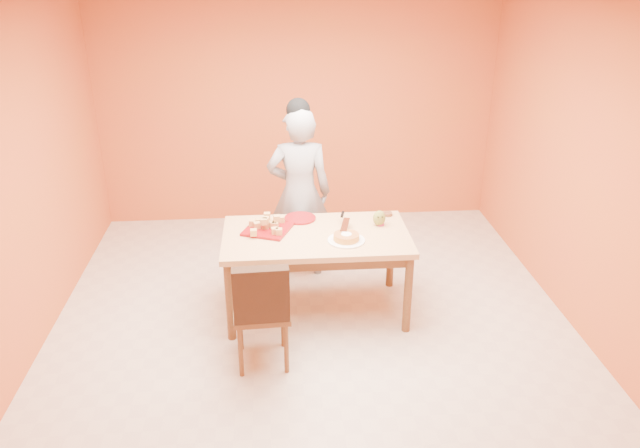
{
  "coord_description": "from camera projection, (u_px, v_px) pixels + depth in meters",
  "views": [
    {
      "loc": [
        -0.3,
        -4.49,
        3.03
      ],
      "look_at": [
        0.08,
        0.3,
        0.87
      ],
      "focal_mm": 35.0,
      "sensor_mm": 36.0,
      "label": 1
    }
  ],
  "objects": [
    {
      "name": "pastry_pile",
      "position": [
        267.0,
        222.0,
        5.38
      ],
      "size": [
        0.33,
        0.33,
        0.11
      ],
      "primitive_type": null,
      "color": "tan",
      "rests_on": "pastry_platter"
    },
    {
      "name": "wall_left",
      "position": [
        11.0,
        192.0,
        4.63
      ],
      "size": [
        0.0,
        5.0,
        5.0
      ],
      "primitive_type": "plane",
      "rotation": [
        1.57,
        0.0,
        1.57
      ],
      "color": "#C6522D",
      "rests_on": "floor"
    },
    {
      "name": "wall_right",
      "position": [
        595.0,
        176.0,
        4.95
      ],
      "size": [
        0.0,
        5.0,
        5.0
      ],
      "primitive_type": "plane",
      "rotation": [
        1.57,
        0.0,
        -1.57
      ],
      "color": "#C6522D",
      "rests_on": "floor"
    },
    {
      "name": "floor",
      "position": [
        314.0,
        331.0,
        5.34
      ],
      "size": [
        5.0,
        5.0,
        0.0
      ],
      "primitive_type": "plane",
      "color": "beige",
      "rests_on": "ground"
    },
    {
      "name": "white_cake_plate",
      "position": [
        346.0,
        240.0,
        5.22
      ],
      "size": [
        0.4,
        0.4,
        0.01
      ],
      "primitive_type": "cylinder",
      "rotation": [
        0.0,
        0.0,
        -0.36
      ],
      "color": "white",
      "rests_on": "dining_table"
    },
    {
      "name": "red_dinner_plate",
      "position": [
        300.0,
        218.0,
        5.63
      ],
      "size": [
        0.32,
        0.32,
        0.02
      ],
      "primitive_type": "cylinder",
      "rotation": [
        0.0,
        0.0,
        0.13
      ],
      "color": "maroon",
      "rests_on": "dining_table"
    },
    {
      "name": "dining_table",
      "position": [
        316.0,
        244.0,
        5.38
      ],
      "size": [
        1.6,
        0.9,
        0.76
      ],
      "color": "#EAB47A",
      "rests_on": "floor"
    },
    {
      "name": "magenta_glass",
      "position": [
        380.0,
        220.0,
        5.5
      ],
      "size": [
        0.09,
        0.09,
        0.1
      ],
      "primitive_type": "cylinder",
      "rotation": [
        0.0,
        0.0,
        -0.27
      ],
      "color": "#B51B59",
      "rests_on": "dining_table"
    },
    {
      "name": "person",
      "position": [
        299.0,
        193.0,
        5.99
      ],
      "size": [
        0.63,
        0.42,
        1.69
      ],
      "primitive_type": "imported",
      "rotation": [
        0.0,
        0.0,
        3.11
      ],
      "color": "gray",
      "rests_on": "floor"
    },
    {
      "name": "checker_tin",
      "position": [
        387.0,
        214.0,
        5.71
      ],
      "size": [
        0.1,
        0.1,
        0.03
      ],
      "primitive_type": "cylinder",
      "rotation": [
        0.0,
        0.0,
        0.16
      ],
      "color": "#3C1A10",
      "rests_on": "dining_table"
    },
    {
      "name": "egg_ornament",
      "position": [
        379.0,
        218.0,
        5.48
      ],
      "size": [
        0.14,
        0.13,
        0.14
      ],
      "primitive_type": "ellipsoid",
      "rotation": [
        0.0,
        0.0,
        0.4
      ],
      "color": "olive",
      "rests_on": "dining_table"
    },
    {
      "name": "pastry_platter",
      "position": [
        268.0,
        229.0,
        5.41
      ],
      "size": [
        0.48,
        0.48,
        0.02
      ],
      "primitive_type": "cube",
      "rotation": [
        0.0,
        0.0,
        -0.38
      ],
      "color": "maroon",
      "rests_on": "dining_table"
    },
    {
      "name": "wall_back",
      "position": [
        298.0,
        107.0,
        7.06
      ],
      "size": [
        4.5,
        0.0,
        4.5
      ],
      "primitive_type": "plane",
      "rotation": [
        1.57,
        0.0,
        0.0
      ],
      "color": "#C6522D",
      "rests_on": "floor"
    },
    {
      "name": "cake_server",
      "position": [
        345.0,
        225.0,
        5.35
      ],
      "size": [
        0.12,
        0.3,
        0.01
      ],
      "primitive_type": "cube",
      "rotation": [
        0.0,
        0.0,
        -0.23
      ],
      "color": "silver",
      "rests_on": "sponge_cake"
    },
    {
      "name": "dining_chair",
      "position": [
        261.0,
        309.0,
        4.75
      ],
      "size": [
        0.45,
        0.52,
        0.94
      ],
      "rotation": [
        0.0,
        0.0,
        0.05
      ],
      "color": "brown",
      "rests_on": "floor"
    },
    {
      "name": "sponge_cake",
      "position": [
        346.0,
        237.0,
        5.2
      ],
      "size": [
        0.23,
        0.23,
        0.05
      ],
      "primitive_type": "cylinder",
      "rotation": [
        0.0,
        0.0,
        -0.07
      ],
      "color": "#EF983E",
      "rests_on": "white_cake_plate"
    }
  ]
}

